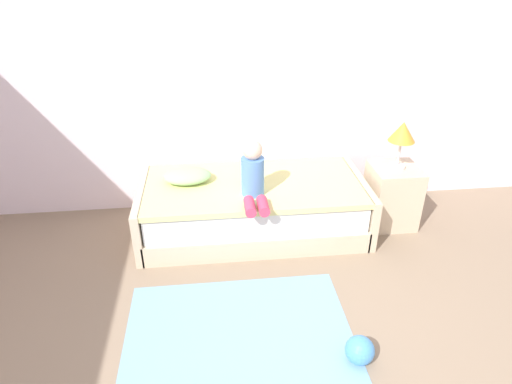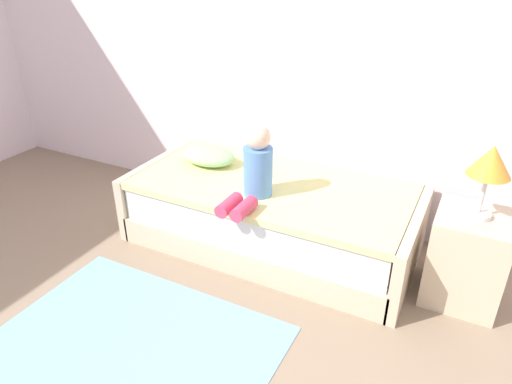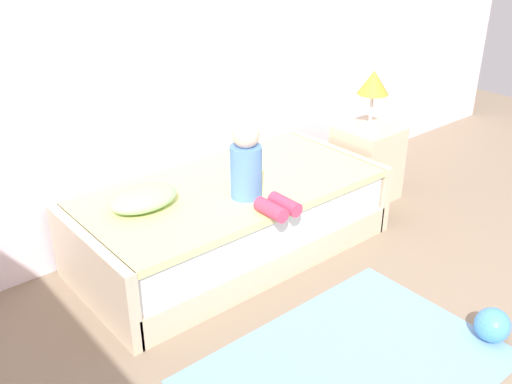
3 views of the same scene
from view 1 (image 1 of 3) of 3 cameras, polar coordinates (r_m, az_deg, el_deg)
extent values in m
cube|color=white|center=(4.32, 2.99, 16.29)|extent=(7.20, 0.10, 2.90)
cube|color=beige|center=(4.25, -0.37, -3.69)|extent=(2.00, 1.00, 0.20)
cube|color=white|center=(4.14, -0.38, -1.07)|extent=(1.94, 0.94, 0.25)
cube|color=#E5E08C|center=(4.06, -0.39, 0.77)|extent=(1.98, 0.98, 0.05)
cube|color=beige|center=(4.21, -14.34, -2.68)|extent=(0.07, 1.00, 0.50)
cube|color=beige|center=(4.38, 13.00, -1.16)|extent=(0.07, 1.00, 0.50)
cube|color=beige|center=(4.46, 17.16, -0.46)|extent=(0.44, 0.44, 0.60)
cylinder|color=silver|center=(4.32, 17.76, 3.18)|extent=(0.15, 0.15, 0.03)
cylinder|color=silver|center=(4.27, 18.03, 4.81)|extent=(0.02, 0.02, 0.24)
cone|color=#F29E33|center=(4.19, 18.46, 7.43)|extent=(0.24, 0.24, 0.18)
cylinder|color=#598CD1|center=(3.81, -0.44, 2.07)|extent=(0.20, 0.20, 0.34)
sphere|color=beige|center=(3.71, -0.45, 5.47)|extent=(0.17, 0.17, 0.17)
cylinder|color=#D83F60|center=(3.61, -0.81, -1.89)|extent=(0.09, 0.22, 0.09)
cylinder|color=#D83F60|center=(3.62, 0.93, -1.79)|extent=(0.09, 0.22, 0.09)
ellipsoid|color=#99CC8C|center=(4.10, -8.90, 2.09)|extent=(0.44, 0.30, 0.13)
sphere|color=#4C99E5|center=(3.13, 13.29, -19.32)|extent=(0.19, 0.19, 0.19)
cube|color=#7AA8CC|center=(3.29, -2.26, -17.59)|extent=(1.60, 1.10, 0.01)
camera|label=2|loc=(1.88, 54.42, 4.49)|focal=32.49mm
camera|label=3|loc=(1.91, -69.36, 2.90)|focal=40.60mm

